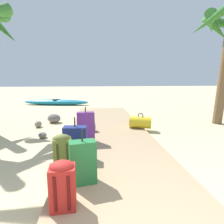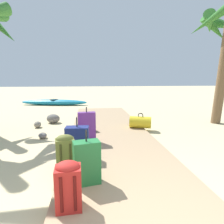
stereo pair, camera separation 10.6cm
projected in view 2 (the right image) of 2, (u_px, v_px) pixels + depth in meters
ground_plane at (113, 143)px, 4.75m from camera, size 60.00×60.00×0.00m
boardwalk at (109, 132)px, 5.56m from camera, size 2.12×8.35×0.08m
duffel_bag_yellow at (140, 122)px, 5.86m from camera, size 0.71×0.53×0.46m
suitcase_navy at (77, 142)px, 3.64m from camera, size 0.44×0.26×0.78m
duffel_bag_grey at (87, 126)px, 5.46m from camera, size 0.51×0.40×0.40m
suitcase_purple at (87, 127)px, 4.54m from camera, size 0.42×0.21×0.84m
backpack_red at (68, 184)px, 2.22m from camera, size 0.31×0.28×0.58m
backpack_olive at (65, 152)px, 3.16m from camera, size 0.33×0.26×0.60m
suitcase_green at (87, 162)px, 2.76m from camera, size 0.40×0.29×0.79m
kayak at (54, 102)px, 11.24m from camera, size 3.89×1.35×0.33m
rock_left_near at (53, 119)px, 6.83m from camera, size 0.59×0.55×0.31m
rock_left_mid at (38, 124)px, 6.21m from camera, size 0.24×0.29×0.20m
rock_left_far at (43, 135)px, 5.12m from camera, size 0.28×0.33×0.15m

